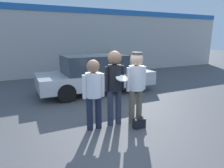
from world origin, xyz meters
TOP-DOWN VIEW (x-y plane):
  - ground_plane at (0.00, 0.00)m, footprint 56.00×56.00m
  - storefront_building at (0.00, 7.29)m, footprint 24.00×0.22m
  - person_left at (-0.46, 0.21)m, footprint 0.54×0.37m
  - person_middle_with_frisbee at (0.10, 0.24)m, footprint 0.51×0.57m
  - person_right at (0.65, 0.14)m, footprint 0.55×0.38m
  - parked_car_near at (0.75, 3.31)m, footprint 4.45×1.89m
  - shrub at (3.06, 6.45)m, footprint 1.31×1.31m
  - handbag at (0.53, -0.22)m, footprint 0.30×0.23m

SIDE VIEW (x-z plane):
  - ground_plane at x=0.00m, z-range 0.00..0.00m
  - handbag at x=0.53m, z-range -0.01..0.26m
  - shrub at x=3.06m, z-range 0.00..1.31m
  - parked_car_near at x=0.75m, z-range 0.00..1.46m
  - person_left at x=-0.46m, z-range 0.16..1.82m
  - person_right at x=0.65m, z-range 0.20..1.99m
  - person_middle_with_frisbee at x=0.10m, z-range 0.19..2.03m
  - storefront_building at x=0.00m, z-range 0.03..3.76m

